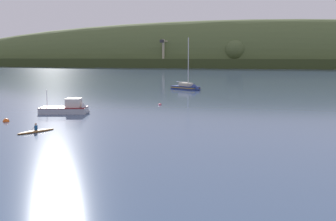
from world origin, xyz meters
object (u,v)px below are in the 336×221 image
(canoe_with_paddler, at_px, (36,131))
(mooring_buoy_foreground, at_px, (6,122))
(dockside_crane, at_px, (163,55))
(fishing_boat_moored, at_px, (69,110))
(mooring_buoy_midchannel, at_px, (160,105))
(sailboat_midwater_white, at_px, (188,88))

(canoe_with_paddler, relative_size, mooring_buoy_foreground, 5.03)
(dockside_crane, relative_size, mooring_buoy_foreground, 21.25)
(fishing_boat_moored, distance_m, mooring_buoy_midchannel, 14.94)
(fishing_boat_moored, bearing_deg, mooring_buoy_foreground, -129.00)
(mooring_buoy_foreground, bearing_deg, sailboat_midwater_white, 82.26)
(mooring_buoy_foreground, height_order, mooring_buoy_midchannel, mooring_buoy_foreground)
(dockside_crane, distance_m, sailboat_midwater_white, 166.78)
(dockside_crane, xyz_separation_m, mooring_buoy_foreground, (55.06, -204.69, -8.00))
(mooring_buoy_foreground, bearing_deg, canoe_with_paddler, -30.96)
(fishing_boat_moored, height_order, canoe_with_paddler, fishing_boat_moored)
(fishing_boat_moored, xyz_separation_m, mooring_buoy_midchannel, (7.92, 12.66, -0.42))
(sailboat_midwater_white, xyz_separation_m, fishing_boat_moored, (-3.81, -41.58, 0.12))
(dockside_crane, height_order, sailboat_midwater_white, dockside_crane)
(dockside_crane, bearing_deg, sailboat_midwater_white, -146.31)
(dockside_crane, distance_m, fishing_boat_moored, 204.82)
(dockside_crane, xyz_separation_m, fishing_boat_moored, (58.05, -196.28, -7.58))
(dockside_crane, relative_size, sailboat_midwater_white, 1.40)
(fishing_boat_moored, xyz_separation_m, canoe_with_paddler, (4.37, -12.83, -0.32))
(sailboat_midwater_white, xyz_separation_m, canoe_with_paddler, (0.56, -54.41, -0.20))
(sailboat_midwater_white, xyz_separation_m, mooring_buoy_foreground, (-6.80, -50.00, -0.30))
(dockside_crane, distance_m, mooring_buoy_midchannel, 195.28)
(mooring_buoy_midchannel, bearing_deg, sailboat_midwater_white, 98.09)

